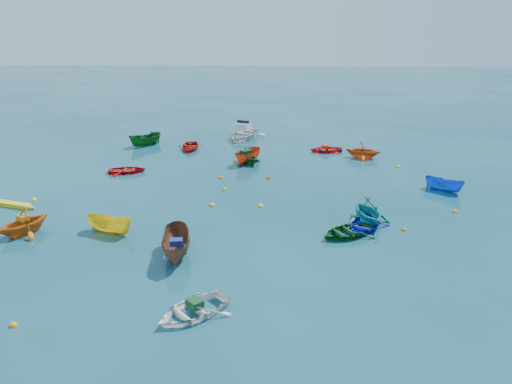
{
  "coord_description": "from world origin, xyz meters",
  "views": [
    {
      "loc": [
        1.1,
        -23.95,
        11.11
      ],
      "look_at": [
        0.0,
        5.0,
        0.4
      ],
      "focal_mm": 35.0,
      "sensor_mm": 36.0,
      "label": 1
    }
  ],
  "objects_px": {
    "dinghy_white_near": "(193,314)",
    "motorboat_white": "(243,138)",
    "kayak_yellow": "(11,206)",
    "dinghy_blue_se": "(364,228)"
  },
  "relations": [
    {
      "from": "dinghy_white_near",
      "to": "motorboat_white",
      "type": "distance_m",
      "value": 27.83
    },
    {
      "from": "dinghy_blue_se",
      "to": "motorboat_white",
      "type": "relative_size",
      "value": 0.68
    },
    {
      "from": "dinghy_white_near",
      "to": "kayak_yellow",
      "type": "distance_m",
      "value": 16.55
    },
    {
      "from": "kayak_yellow",
      "to": "motorboat_white",
      "type": "height_order",
      "value": "motorboat_white"
    },
    {
      "from": "dinghy_white_near",
      "to": "motorboat_white",
      "type": "bearing_deg",
      "value": 136.21
    },
    {
      "from": "dinghy_blue_se",
      "to": "motorboat_white",
      "type": "bearing_deg",
      "value": 140.65
    },
    {
      "from": "dinghy_blue_se",
      "to": "motorboat_white",
      "type": "xyz_separation_m",
      "value": [
        -7.73,
        19.49,
        0.0
      ]
    },
    {
      "from": "dinghy_blue_se",
      "to": "kayak_yellow",
      "type": "relative_size",
      "value": 0.92
    },
    {
      "from": "dinghy_white_near",
      "to": "dinghy_blue_se",
      "type": "distance_m",
      "value": 11.52
    },
    {
      "from": "dinghy_blue_se",
      "to": "kayak_yellow",
      "type": "distance_m",
      "value": 20.69
    }
  ]
}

